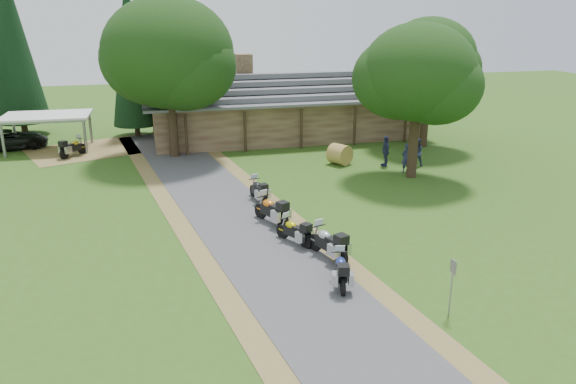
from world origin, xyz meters
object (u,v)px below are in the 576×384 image
object	(u,v)px
motorcycle_row_a	(341,269)
motorcycle_row_d	(271,209)
car_dark_suv	(9,135)
hay_bale	(340,154)
carport	(49,132)
motorcycle_carport_a	(73,146)
motorcycle_row_c	(294,230)
motorcycle_row_b	(328,241)
lodge	(285,104)
motorcycle_row_e	(258,189)

from	to	relation	value
motorcycle_row_a	motorcycle_row_d	distance (m)	6.62
car_dark_suv	hay_bale	xyz separation A→B (m)	(21.12, -9.68, -0.40)
carport	hay_bale	distance (m)	20.37
carport	motorcycle_carport_a	distance (m)	3.02
car_dark_suv	motorcycle_row_c	bearing A→B (deg)	-159.55
carport	motorcycle_row_b	size ratio (longest dim) A/B	2.74
carport	motorcycle_row_b	xyz separation A→B (m)	(13.10, -22.04, -0.53)
lodge	motorcycle_row_d	size ratio (longest dim) A/B	10.03
motorcycle_row_c	motorcycle_row_d	bearing A→B (deg)	-19.55
motorcycle_row_c	motorcycle_carport_a	distance (m)	20.74
motorcycle_row_b	car_dark_suv	bearing A→B (deg)	14.79
motorcycle_row_d	motorcycle_carport_a	distance (m)	18.41
motorcycle_row_b	motorcycle_carport_a	size ratio (longest dim) A/B	1.04
motorcycle_row_c	hay_bale	distance (m)	13.07
motorcycle_row_a	hay_bale	xyz separation A→B (m)	(5.54, 15.58, -0.00)
motorcycle_carport_a	hay_bale	distance (m)	17.80
lodge	motorcycle_row_d	xyz separation A→B (m)	(-5.36, -18.21, -1.72)
motorcycle_row_a	motorcycle_carport_a	distance (m)	24.60
car_dark_suv	motorcycle_carport_a	world-z (taller)	car_dark_suv
motorcycle_row_b	lodge	bearing A→B (deg)	-30.09
motorcycle_carport_a	car_dark_suv	bearing A→B (deg)	94.57
motorcycle_row_d	motorcycle_carport_a	bearing A→B (deg)	8.69
motorcycle_row_b	motorcycle_row_c	size ratio (longest dim) A/B	1.17
car_dark_suv	hay_bale	world-z (taller)	car_dark_suv
motorcycle_row_b	motorcycle_row_d	bearing A→B (deg)	-2.60
lodge	carport	bearing A→B (deg)	-178.72
motorcycle_row_d	hay_bale	size ratio (longest dim) A/B	1.65
motorcycle_row_e	car_dark_suv	bearing A→B (deg)	34.11
carport	motorcycle_row_b	bearing A→B (deg)	-56.98
car_dark_suv	motorcycle_row_d	world-z (taller)	car_dark_suv
lodge	motorcycle_row_c	size ratio (longest dim) A/B	11.86
carport	motorcycle_row_e	world-z (taller)	carport
motorcycle_row_b	motorcycle_row_d	xyz separation A→B (m)	(-1.31, 4.22, 0.01)
motorcycle_row_a	motorcycle_row_b	world-z (taller)	motorcycle_row_b
lodge	motorcycle_row_a	world-z (taller)	lodge
carport	motorcycle_row_d	distance (m)	21.38
car_dark_suv	motorcycle_carport_a	bearing A→B (deg)	-140.86
car_dark_suv	motorcycle_row_b	xyz separation A→B (m)	(15.85, -22.94, -0.33)
carport	motorcycle_row_c	bearing A→B (deg)	-56.71
lodge	motorcycle_carport_a	bearing A→B (deg)	-169.80
hay_bale	motorcycle_row_c	bearing A→B (deg)	-118.17
hay_bale	car_dark_suv	bearing A→B (deg)	155.37
lodge	carport	distance (m)	17.20
motorcycle_row_d	motorcycle_carport_a	world-z (taller)	motorcycle_row_d
motorcycle_row_b	motorcycle_row_e	distance (m)	7.58
motorcycle_row_a	motorcycle_row_d	size ratio (longest dim) A/B	0.89
lodge	motorcycle_carport_a	world-z (taller)	lodge
car_dark_suv	motorcycle_row_b	distance (m)	27.89
motorcycle_row_b	hay_bale	world-z (taller)	motorcycle_row_b
lodge	motorcycle_row_c	distance (m)	21.35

